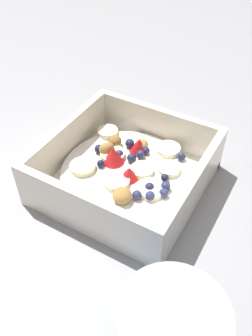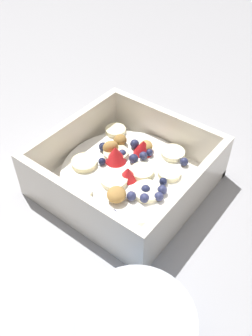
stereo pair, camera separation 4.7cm
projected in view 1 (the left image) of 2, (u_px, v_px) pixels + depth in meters
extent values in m
plane|color=#9E9EA3|center=(111.00, 187.00, 0.49)|extent=(2.40, 2.40, 0.00)
cube|color=white|center=(126.00, 181.00, 0.49)|extent=(0.20, 0.20, 0.01)
cube|color=white|center=(158.00, 128.00, 0.53)|extent=(0.20, 0.01, 0.07)
cube|color=white|center=(85.00, 215.00, 0.41)|extent=(0.20, 0.01, 0.07)
cube|color=white|center=(193.00, 192.00, 0.44)|extent=(0.01, 0.18, 0.07)
cube|color=white|center=(68.00, 143.00, 0.51)|extent=(0.01, 0.18, 0.07)
cylinder|color=white|center=(126.00, 175.00, 0.48)|extent=(0.17, 0.17, 0.01)
cylinder|color=#F7EFC6|center=(83.00, 197.00, 0.44)|extent=(0.04, 0.04, 0.01)
cylinder|color=#F4EAB7|center=(113.00, 154.00, 0.50)|extent=(0.05, 0.05, 0.01)
cylinder|color=#F7EFC6|center=(169.00, 149.00, 0.51)|extent=(0.04, 0.04, 0.01)
cylinder|color=#F4EAB7|center=(142.00, 170.00, 0.48)|extent=(0.04, 0.04, 0.01)
cylinder|color=#F4EAB7|center=(108.00, 132.00, 0.54)|extent=(0.04, 0.04, 0.01)
cylinder|color=#F7EFC6|center=(151.00, 189.00, 0.45)|extent=(0.05, 0.05, 0.01)
cylinder|color=#F7EFC6|center=(116.00, 181.00, 0.46)|extent=(0.04, 0.04, 0.01)
cylinder|color=beige|center=(83.00, 167.00, 0.48)|extent=(0.05, 0.05, 0.01)
cylinder|color=#F4EAB7|center=(169.00, 169.00, 0.48)|extent=(0.04, 0.04, 0.01)
cone|color=red|center=(129.00, 173.00, 0.46)|extent=(0.03, 0.03, 0.02)
cone|color=red|center=(139.00, 145.00, 0.50)|extent=(0.04, 0.04, 0.02)
cone|color=red|center=(114.00, 155.00, 0.49)|extent=(0.04, 0.04, 0.02)
sphere|color=navy|center=(122.00, 214.00, 0.42)|extent=(0.01, 0.01, 0.01)
sphere|color=#191E3D|center=(101.00, 164.00, 0.48)|extent=(0.01, 0.01, 0.01)
sphere|color=#23284C|center=(150.00, 186.00, 0.45)|extent=(0.01, 0.01, 0.01)
sphere|color=#23284C|center=(130.00, 143.00, 0.51)|extent=(0.01, 0.01, 0.01)
sphere|color=#191E3D|center=(165.00, 178.00, 0.46)|extent=(0.01, 0.01, 0.01)
sphere|color=navy|center=(150.00, 196.00, 0.44)|extent=(0.01, 0.01, 0.01)
sphere|color=navy|center=(163.00, 194.00, 0.44)|extent=(0.01, 0.01, 0.01)
sphere|color=#23284C|center=(146.00, 151.00, 0.50)|extent=(0.01, 0.01, 0.01)
sphere|color=#23284C|center=(181.00, 156.00, 0.49)|extent=(0.01, 0.01, 0.01)
sphere|color=#191E3D|center=(99.00, 149.00, 0.50)|extent=(0.01, 0.01, 0.01)
sphere|color=navy|center=(119.00, 154.00, 0.50)|extent=(0.01, 0.01, 0.01)
sphere|color=navy|center=(141.00, 154.00, 0.50)|extent=(0.01, 0.01, 0.01)
sphere|color=navy|center=(166.00, 186.00, 0.45)|extent=(0.01, 0.01, 0.01)
sphere|color=navy|center=(137.00, 195.00, 0.44)|extent=(0.01, 0.01, 0.01)
sphere|color=#23284C|center=(132.00, 158.00, 0.49)|extent=(0.01, 0.01, 0.01)
ellipsoid|color=#AD7F42|center=(122.00, 195.00, 0.44)|extent=(0.03, 0.03, 0.02)
ellipsoid|color=#AD7F42|center=(107.00, 148.00, 0.50)|extent=(0.03, 0.03, 0.02)
ellipsoid|color=olive|center=(115.00, 141.00, 0.51)|extent=(0.02, 0.02, 0.02)
ellipsoid|color=tan|center=(141.00, 145.00, 0.51)|extent=(0.02, 0.02, 0.02)
ellipsoid|color=silver|center=(39.00, 146.00, 0.55)|extent=(0.04, 0.05, 0.01)
cylinder|color=silver|center=(80.00, 120.00, 0.60)|extent=(0.03, 0.12, 0.01)
cylinder|color=#3370B7|center=(170.00, 333.00, 0.32)|extent=(0.09, 0.09, 0.07)
cylinder|color=#2D5193|center=(171.00, 331.00, 0.32)|extent=(0.09, 0.09, 0.02)
cylinder|color=#B7BCC6|center=(174.00, 315.00, 0.29)|extent=(0.10, 0.10, 0.00)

